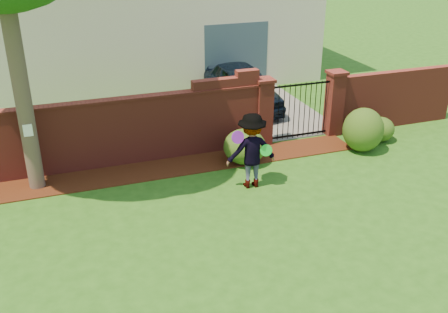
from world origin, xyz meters
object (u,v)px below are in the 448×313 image
object	(u,v)px
frisbee_purple	(238,137)
car	(245,88)
man	(252,151)
frisbee_green	(266,150)

from	to	relation	value
frisbee_purple	car	bearing A→B (deg)	66.74
man	frisbee_green	xyz separation A→B (m)	(0.26, -0.22, 0.08)
man	frisbee_green	size ratio (longest dim) A/B	6.45
frisbee_green	man	bearing A→B (deg)	140.10
car	frisbee_green	xyz separation A→B (m)	(-1.60, -5.35, 0.28)
man	frisbee_purple	xyz separation A→B (m)	(-0.36, -0.05, 0.42)
man	frisbee_green	bearing A→B (deg)	145.31
car	frisbee_purple	world-z (taller)	frisbee_purple
frisbee_purple	frisbee_green	bearing A→B (deg)	-15.10
frisbee_purple	frisbee_green	distance (m)	0.73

